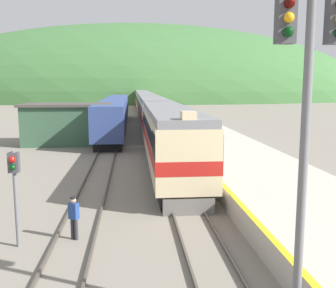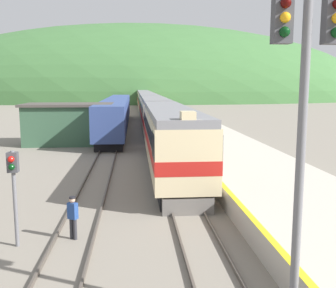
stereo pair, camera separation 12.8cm
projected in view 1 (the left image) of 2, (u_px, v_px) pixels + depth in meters
name	position (u px, v px, depth m)	size (l,w,h in m)	color
track_main	(146.00, 116.00, 71.93)	(1.52, 180.00, 0.16)	#4C443D
track_siding	(120.00, 116.00, 71.51)	(1.52, 180.00, 0.16)	#4C443D
platform	(188.00, 124.00, 52.62)	(6.43, 140.00, 0.99)	#BCB5A5
distant_hills	(138.00, 100.00, 150.21)	(181.62, 81.73, 55.76)	#3D6B38
station_shed	(68.00, 124.00, 38.22)	(8.57, 5.08, 3.96)	#385B42
express_train_lead_car	(169.00, 136.00, 26.42)	(3.01, 19.48, 4.61)	black
carriage_second	(153.00, 114.00, 46.93)	(3.00, 19.97, 4.25)	black
carriage_third	(146.00, 105.00, 67.46)	(3.00, 19.97, 4.25)	black
carriage_fourth	(143.00, 100.00, 87.98)	(3.00, 19.97, 4.25)	black
carriage_fifth	(141.00, 97.00, 108.50)	(3.00, 19.97, 4.25)	black
siding_train	(116.00, 113.00, 51.81)	(2.90, 38.81, 3.95)	black
signal_mast_main	(308.00, 89.00, 8.44)	(2.20, 0.42, 8.63)	slate
signal_post_siding	(15.00, 178.00, 13.73)	(0.36, 0.42, 3.49)	slate
track_worker	(74.00, 215.00, 14.65)	(0.42, 0.38, 1.65)	#2D2D33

